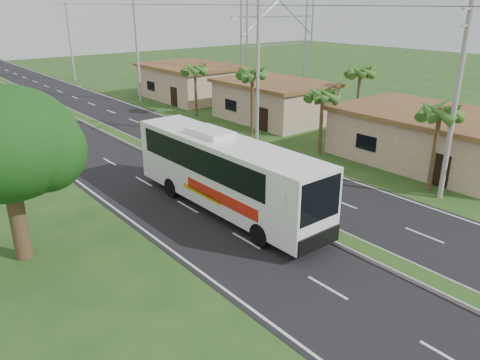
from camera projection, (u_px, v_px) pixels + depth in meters
ground at (381, 259)px, 20.39m from camera, size 180.00×180.00×0.00m
road_asphalt at (153, 152)px, 34.89m from camera, size 14.00×160.00×0.02m
median_strip at (153, 151)px, 34.85m from camera, size 1.20×160.00×0.18m
lane_edge_left at (64, 172)px, 30.94m from camera, size 0.12×160.00×0.01m
lane_edge_right at (225, 137)px, 38.84m from camera, size 0.12×160.00×0.01m
shop_near at (431, 137)px, 32.36m from camera, size 8.60×12.60×3.52m
shop_mid at (273, 100)px, 43.93m from camera, size 7.60×10.60×3.67m
shop_far at (191, 81)px, 54.06m from camera, size 8.60×11.60×3.82m
palm_verge_a at (440, 112)px, 26.18m from camera, size 2.40×2.40×5.45m
palm_verge_b at (323, 95)px, 33.08m from camera, size 2.40×2.40×5.05m
palm_verge_c at (252, 74)px, 37.53m from camera, size 2.40×2.40×5.85m
palm_verge_d at (195, 69)px, 44.56m from camera, size 2.40×2.40×5.25m
palm_behind_shop at (360, 72)px, 39.83m from camera, size 2.40×2.40×5.65m
shade_tree at (1, 148)px, 18.72m from camera, size 6.30×6.00×7.54m
utility_pole_a at (456, 99)px, 24.83m from camera, size 1.60×0.28×11.00m
utility_pole_b at (258, 61)px, 36.21m from camera, size 3.20×0.28×12.00m
utility_pole_c at (137, 50)px, 50.94m from camera, size 1.60×0.28×11.00m
utility_pole_d at (70, 41)px, 65.53m from camera, size 1.60×0.28×10.50m
billboard_lattice at (278, 37)px, 52.69m from camera, size 10.18×1.18×12.07m
coach_bus_main at (225, 169)px, 24.43m from camera, size 2.86×13.04×4.21m
motorcyclist at (202, 182)px, 26.68m from camera, size 1.93×0.89×2.43m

